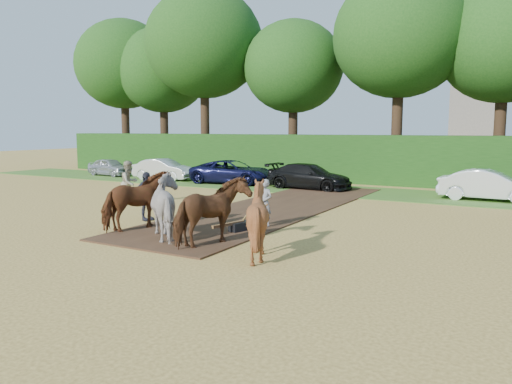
{
  "coord_description": "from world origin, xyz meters",
  "views": [
    {
      "loc": [
        11.22,
        -11.74,
        3.39
      ],
      "look_at": [
        3.52,
        1.84,
        1.4
      ],
      "focal_mm": 35.0,
      "sensor_mm": 36.0,
      "label": 1
    }
  ],
  "objects_px": {
    "spectator_far": "(146,196)",
    "church": "(478,42)",
    "parked_cars": "(316,177)",
    "spectator_near": "(129,183)",
    "plough_team": "(193,209)"
  },
  "relations": [
    {
      "from": "spectator_far",
      "to": "church",
      "type": "distance_m",
      "value": 54.66
    },
    {
      "from": "plough_team",
      "to": "church",
      "type": "xyz_separation_m",
      "value": [
        1.67,
        54.87,
        12.74
      ]
    },
    {
      "from": "plough_team",
      "to": "church",
      "type": "bearing_deg",
      "value": 88.26
    },
    {
      "from": "spectator_far",
      "to": "church",
      "type": "xyz_separation_m",
      "value": [
        5.31,
        52.87,
        12.83
      ]
    },
    {
      "from": "spectator_near",
      "to": "spectator_far",
      "type": "distance_m",
      "value": 4.29
    },
    {
      "from": "church",
      "to": "parked_cars",
      "type": "bearing_deg",
      "value": -94.93
    },
    {
      "from": "spectator_near",
      "to": "plough_team",
      "type": "distance_m",
      "value": 8.42
    },
    {
      "from": "spectator_near",
      "to": "spectator_far",
      "type": "bearing_deg",
      "value": -129.81
    },
    {
      "from": "spectator_far",
      "to": "church",
      "type": "bearing_deg",
      "value": 7.73
    },
    {
      "from": "spectator_near",
      "to": "plough_team",
      "type": "bearing_deg",
      "value": -125.1
    },
    {
      "from": "parked_cars",
      "to": "spectator_near",
      "type": "bearing_deg",
      "value": -119.09
    },
    {
      "from": "spectator_far",
      "to": "parked_cars",
      "type": "distance_m",
      "value": 12.04
    },
    {
      "from": "spectator_far",
      "to": "plough_team",
      "type": "xyz_separation_m",
      "value": [
        3.65,
        -2.0,
        0.09
      ]
    },
    {
      "from": "church",
      "to": "plough_team",
      "type": "bearing_deg",
      "value": -91.74
    },
    {
      "from": "plough_team",
      "to": "parked_cars",
      "type": "xyz_separation_m",
      "value": [
        -1.87,
        13.91,
        -0.29
      ]
    }
  ]
}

